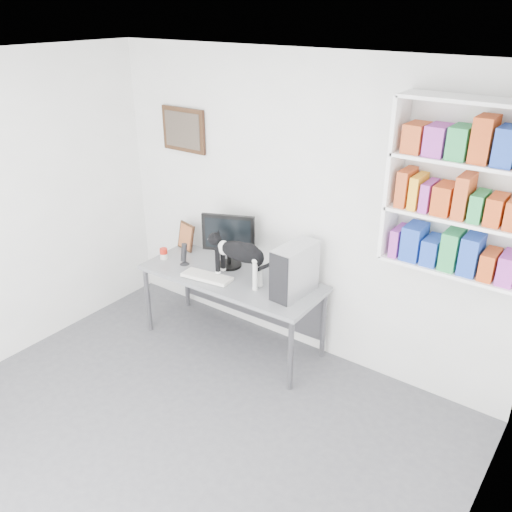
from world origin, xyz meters
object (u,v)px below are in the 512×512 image
object	(u,v)px
desk	(232,310)
cat	(240,262)
pc_tower	(295,270)
soup_can	(164,254)
bookshelf	(463,190)
speaker	(184,254)
leaning_print	(186,236)
keyboard	(207,277)
monitor	(229,240)

from	to	relation	value
desk	cat	distance (m)	0.59
pc_tower	soup_can	size ratio (longest dim) A/B	4.11
bookshelf	cat	distance (m)	1.97
speaker	leaning_print	size ratio (longest dim) A/B	0.78
soup_can	leaning_print	bearing A→B (deg)	86.11
keyboard	soup_can	world-z (taller)	soup_can
desk	leaning_print	distance (m)	0.92
leaning_print	cat	xyz separation A→B (m)	(0.89, -0.26, 0.06)
bookshelf	soup_can	xyz separation A→B (m)	(-2.62, -0.34, -1.07)
pc_tower	speaker	xyz separation A→B (m)	(-1.16, -0.13, -0.12)
desk	speaker	bearing A→B (deg)	-173.80
monitor	pc_tower	xyz separation A→B (m)	(0.79, -0.09, -0.04)
speaker	leaning_print	bearing A→B (deg)	141.30
speaker	cat	size ratio (longest dim) A/B	0.33
monitor	speaker	bearing A→B (deg)	-173.03
desk	speaker	distance (m)	0.71
desk	keyboard	distance (m)	0.44
keyboard	cat	size ratio (longest dim) A/B	0.70
pc_tower	speaker	distance (m)	1.18
monitor	leaning_print	world-z (taller)	monitor
leaning_print	soup_can	bearing A→B (deg)	-80.76
leaning_print	speaker	bearing A→B (deg)	-37.81
bookshelf	soup_can	world-z (taller)	bookshelf
bookshelf	speaker	size ratio (longest dim) A/B	5.59
monitor	pc_tower	distance (m)	0.80
bookshelf	soup_can	bearing A→B (deg)	-172.53
desk	soup_can	bearing A→B (deg)	-174.14
bookshelf	keyboard	size ratio (longest dim) A/B	2.66
monitor	keyboard	size ratio (longest dim) A/B	1.14
speaker	cat	world-z (taller)	cat
cat	bookshelf	bearing A→B (deg)	8.57
pc_tower	soup_can	xyz separation A→B (m)	(-1.41, -0.16, -0.17)
desk	monitor	distance (m)	0.66
desk	soup_can	size ratio (longest dim) A/B	15.84
monitor	keyboard	bearing A→B (deg)	-114.51
monitor	pc_tower	bearing A→B (deg)	-30.89
desk	monitor	xyz separation A→B (m)	(-0.15, 0.15, 0.63)
bookshelf	leaning_print	world-z (taller)	bookshelf
desk	cat	size ratio (longest dim) A/B	2.60
keyboard	pc_tower	size ratio (longest dim) A/B	1.03
monitor	leaning_print	distance (m)	0.61
bookshelf	leaning_print	bearing A→B (deg)	-179.19
speaker	leaning_print	world-z (taller)	leaning_print
monitor	pc_tower	size ratio (longest dim) A/B	1.18
bookshelf	pc_tower	world-z (taller)	bookshelf
soup_can	pc_tower	bearing A→B (deg)	6.41
desk	keyboard	size ratio (longest dim) A/B	3.74
soup_can	cat	xyz separation A→B (m)	(0.91, 0.05, 0.15)
cat	desk	bearing A→B (deg)	158.91
speaker	soup_can	xyz separation A→B (m)	(-0.25, -0.03, -0.06)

